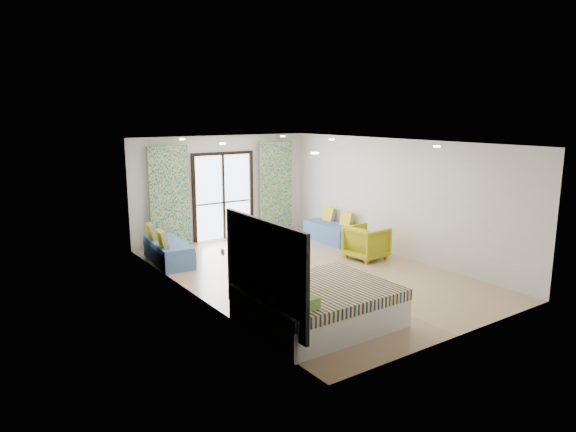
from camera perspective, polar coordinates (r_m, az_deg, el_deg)
floor at (r=10.76m, az=2.26°, el=-6.31°), size 5.00×7.50×0.01m
ceiling at (r=10.26m, az=2.37°, el=8.21°), size 5.00×7.50×0.01m
wall_back at (r=13.57m, az=-7.26°, el=3.17°), size 5.00×0.01×2.70m
wall_front at (r=7.84m, az=19.06°, el=-3.42°), size 5.00×0.01×2.70m
wall_left at (r=9.17m, az=-10.27°, el=-0.87°), size 0.01×7.50×2.70m
wall_right at (r=12.07m, az=11.84°, el=2.01°), size 0.01×7.50×2.70m
balcony_door at (r=13.56m, az=-7.20°, el=2.77°), size 1.76×0.08×2.28m
balcony_rail at (r=13.61m, az=-7.18°, el=1.50°), size 1.52×0.03×0.04m
curtain_left at (r=12.79m, az=-13.05°, el=2.02°), size 1.00×0.10×2.50m
curtain_right at (r=14.20m, az=-1.36°, el=3.22°), size 1.00×0.10×2.50m
downlight_a at (r=7.83m, az=3.00°, el=7.00°), size 0.12×0.12×0.02m
downlight_b at (r=9.79m, az=16.21°, el=7.44°), size 0.12×0.12×0.02m
downlight_c at (r=10.36m, az=-7.27°, el=7.99°), size 0.12×0.12×0.02m
downlight_d at (r=11.91m, az=4.88°, el=8.47°), size 0.12×0.12×0.02m
downlight_e at (r=12.17m, az=-11.68°, el=8.34°), size 0.12×0.12×0.02m
downlight_f at (r=13.52m, az=-0.58°, el=8.85°), size 0.12×0.12×0.02m
headboard at (r=7.37m, az=-2.68°, el=-6.14°), size 0.06×2.10×1.50m
switch_plate at (r=8.41m, az=-7.28°, el=-4.00°), size 0.02×0.10×0.10m
bed at (r=8.14m, az=3.31°, el=-9.85°), size 2.23×1.82×0.77m
daybed_left at (r=11.70m, az=-13.21°, el=-3.80°), size 0.80×1.76×0.85m
daybed_right at (r=13.35m, az=4.79°, el=-1.71°), size 0.72×1.66×0.81m
coffee_table at (r=12.74m, az=-3.02°, el=-1.93°), size 0.62×0.62×0.65m
vase at (r=12.70m, az=-3.36°, el=-1.32°), size 0.21×0.22×0.21m
armchair at (r=11.79m, az=8.74°, el=-2.75°), size 0.81×0.86×0.83m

